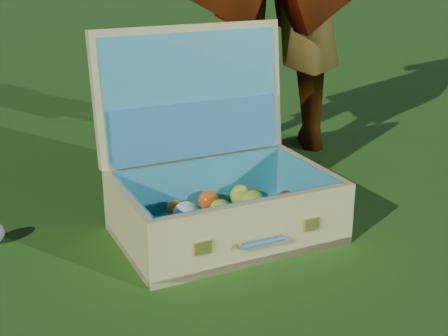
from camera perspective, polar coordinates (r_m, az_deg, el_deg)
ground at (r=1.99m, az=-2.22°, el=-4.41°), size 60.00×60.00×0.00m
suitcase at (r=1.86m, az=-0.86°, el=-0.61°), size 0.75×0.69×0.59m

